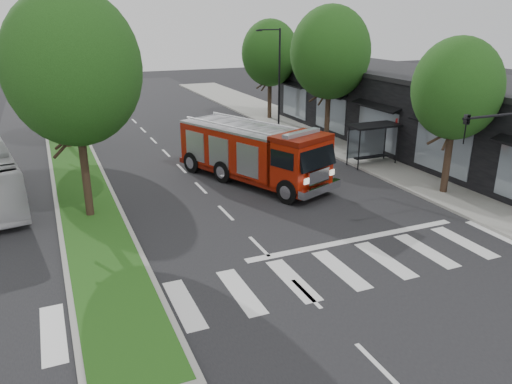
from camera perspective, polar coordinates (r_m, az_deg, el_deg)
ground at (r=20.51m, az=0.37°, el=-6.25°), size 140.00×140.00×0.00m
sidewalk_right at (r=34.63m, az=12.83°, el=4.22°), size 5.00×80.00×0.15m
median at (r=36.05m, az=-20.32°, el=4.09°), size 3.00×50.00×0.15m
storefront_row at (r=36.90m, az=18.86°, el=8.46°), size 8.00×30.00×5.00m
bus_shelter at (r=31.97m, az=13.11°, el=6.58°), size 3.20×1.60×2.61m
tree_right_near at (r=26.97m, az=21.97°, el=10.87°), size 4.40×4.40×8.05m
tree_right_mid at (r=36.33m, az=8.49°, el=15.47°), size 5.60×5.60×9.72m
tree_right_far at (r=45.19m, az=1.61°, el=15.59°), size 5.00×5.00×8.73m
tree_median_near at (r=23.06m, az=-20.19°, el=13.13°), size 5.80×5.80×10.16m
tree_median_far at (r=37.03m, az=-21.73°, el=14.42°), size 5.60×5.60×9.72m
streetlight_right_far at (r=41.21m, az=2.49°, el=13.30°), size 2.11×0.20×8.00m
fire_engine at (r=28.02m, az=-0.40°, el=4.47°), size 6.45×10.27×3.43m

